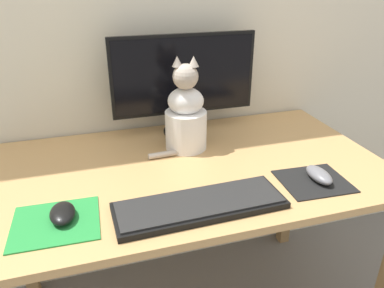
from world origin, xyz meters
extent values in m
cube|color=tan|center=(0.00, 0.00, 0.72)|extent=(1.34, 0.75, 0.02)
cube|color=olive|center=(-0.63, 0.34, 0.35)|extent=(0.05, 0.05, 0.71)
cube|color=olive|center=(0.63, 0.34, 0.35)|extent=(0.05, 0.05, 0.71)
cylinder|color=black|center=(0.07, 0.28, 0.74)|extent=(0.17, 0.17, 0.01)
cylinder|color=black|center=(0.07, 0.28, 0.78)|extent=(0.04, 0.04, 0.08)
cube|color=black|center=(0.07, 0.28, 0.97)|extent=(0.56, 0.02, 0.30)
cube|color=black|center=(0.07, 0.27, 0.97)|extent=(0.54, 0.00, 0.28)
cube|color=black|center=(-0.03, -0.25, 0.74)|extent=(0.48, 0.17, 0.02)
cube|color=black|center=(-0.03, -0.25, 0.75)|extent=(0.46, 0.15, 0.01)
cube|color=#238438|center=(-0.42, -0.20, 0.73)|extent=(0.23, 0.20, 0.00)
cube|color=black|center=(0.35, -0.21, 0.73)|extent=(0.22, 0.19, 0.00)
ellipsoid|color=black|center=(-0.40, -0.19, 0.75)|extent=(0.07, 0.10, 0.03)
ellipsoid|color=slate|center=(0.37, -0.21, 0.75)|extent=(0.06, 0.11, 0.04)
cylinder|color=white|center=(0.04, 0.14, 0.80)|extent=(0.19, 0.19, 0.14)
ellipsoid|color=white|center=(0.04, 0.14, 0.91)|extent=(0.15, 0.14, 0.10)
sphere|color=#B2A393|center=(0.03, 0.13, 1.01)|extent=(0.11, 0.11, 0.09)
cone|color=#B2A393|center=(0.01, 0.14, 1.06)|extent=(0.04, 0.04, 0.04)
cone|color=#B2A393|center=(0.06, 0.12, 1.06)|extent=(0.04, 0.04, 0.04)
cylinder|color=#B2A393|center=(-0.02, 0.09, 0.74)|extent=(0.20, 0.03, 0.02)
camera|label=1|loc=(-0.31, -1.07, 1.34)|focal=35.00mm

